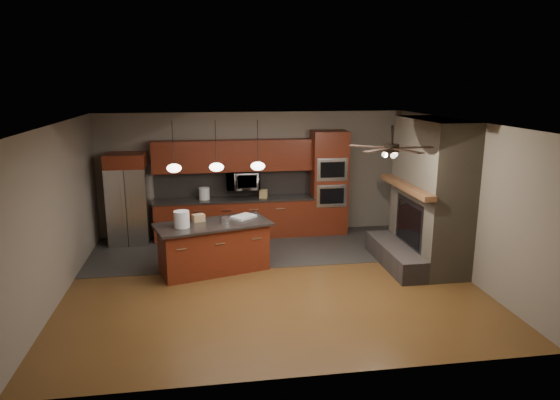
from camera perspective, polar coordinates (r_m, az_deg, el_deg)
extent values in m
plane|color=brown|center=(9.02, -0.97, -9.21)|extent=(7.00, 7.00, 0.00)
cube|color=white|center=(8.35, -1.05, 8.82)|extent=(7.00, 6.00, 0.02)
cube|color=#6A6355|center=(11.49, -3.02, 3.04)|extent=(7.00, 0.02, 2.80)
cube|color=#6A6355|center=(9.67, 20.01, 0.25)|extent=(0.02, 6.00, 2.80)
cube|color=#6A6355|center=(8.83, -24.14, -1.33)|extent=(0.02, 6.00, 2.80)
cube|color=#2C2B28|center=(10.69, -2.28, -5.50)|extent=(7.00, 2.40, 0.01)
cube|color=brown|center=(9.84, 16.86, 0.70)|extent=(0.80, 2.00, 2.80)
cube|color=#443B38|center=(9.91, 12.97, -6.20)|extent=(0.50, 2.00, 0.40)
cube|color=#2D2D30|center=(9.82, 14.63, -2.64)|extent=(0.05, 1.20, 0.95)
cube|color=black|center=(9.81, 14.50, -2.65)|extent=(0.02, 1.00, 0.75)
cube|color=brown|center=(9.60, 14.23, 1.48)|extent=(0.22, 2.10, 0.10)
cube|color=#602011|center=(11.38, -5.19, -2.11)|extent=(3.55, 0.60, 0.86)
cube|color=black|center=(11.27, -5.24, 0.09)|extent=(3.59, 0.64, 0.04)
cube|color=black|center=(11.47, -5.36, 1.97)|extent=(3.55, 0.03, 0.60)
cube|color=#602011|center=(11.21, -5.39, 5.07)|extent=(3.55, 0.35, 0.70)
cube|color=#602011|center=(11.53, 5.58, 1.97)|extent=(0.80, 0.60, 2.38)
cube|color=silver|center=(11.29, 5.93, 0.47)|extent=(0.70, 0.03, 0.52)
cube|color=black|center=(11.27, 5.96, 0.45)|extent=(0.55, 0.02, 0.35)
cube|color=silver|center=(11.17, 6.01, 3.47)|extent=(0.70, 0.03, 0.52)
cube|color=black|center=(11.15, 6.03, 3.45)|extent=(0.55, 0.02, 0.35)
imported|color=silver|center=(11.24, -4.28, 2.27)|extent=(0.73, 0.41, 0.50)
cube|color=silver|center=(11.30, -16.91, -0.61)|extent=(0.84, 0.72, 1.68)
cube|color=#2D2D30|center=(10.95, -17.17, -1.07)|extent=(0.02, 0.02, 1.66)
cube|color=silver|center=(10.95, -17.71, -0.85)|extent=(0.03, 0.03, 0.84)
cube|color=silver|center=(10.92, -16.68, -0.81)|extent=(0.03, 0.03, 0.84)
cube|color=#602011|center=(11.11, -17.26, 4.34)|extent=(0.84, 0.72, 0.30)
cube|color=#602011|center=(9.41, -7.57, -5.47)|extent=(2.07, 1.29, 0.88)
cube|color=black|center=(9.27, -7.66, -2.78)|extent=(2.26, 1.48, 0.04)
cylinder|color=silver|center=(9.08, -11.17, -2.17)|extent=(0.30, 0.30, 0.30)
cylinder|color=#BCBBC0|center=(9.27, -6.24, -2.28)|extent=(0.16, 0.16, 0.11)
cube|color=silver|center=(9.58, -4.19, -1.91)|extent=(0.53, 0.51, 0.04)
cube|color=#A98257|center=(9.42, -9.31, -2.02)|extent=(0.26, 0.22, 0.14)
cylinder|color=silver|center=(11.21, -8.66, 0.74)|extent=(0.30, 0.30, 0.27)
cube|color=tan|center=(11.25, -1.89, 0.73)|extent=(0.21, 0.18, 0.19)
cylinder|color=black|center=(9.02, -12.15, 6.39)|extent=(0.01, 0.01, 0.78)
ellipsoid|color=white|center=(9.09, -12.01, 3.57)|extent=(0.26, 0.26, 0.16)
cylinder|color=black|center=(9.01, -7.36, 6.57)|extent=(0.01, 0.01, 0.78)
ellipsoid|color=white|center=(9.07, -7.27, 3.75)|extent=(0.26, 0.26, 0.16)
cylinder|color=black|center=(9.06, -2.58, 6.70)|extent=(0.01, 0.01, 0.78)
ellipsoid|color=white|center=(9.12, -2.55, 3.89)|extent=(0.26, 0.26, 0.16)
cylinder|color=black|center=(8.04, 12.68, 7.25)|extent=(0.04, 0.04, 0.30)
cylinder|color=black|center=(8.06, 12.61, 5.83)|extent=(0.24, 0.24, 0.12)
cube|color=#301E12|center=(8.20, 15.10, 5.82)|extent=(0.60, 0.12, 0.01)
cube|color=#301E12|center=(8.44, 12.47, 6.17)|extent=(0.30, 0.61, 0.01)
cube|color=#301E12|center=(8.16, 10.02, 6.05)|extent=(0.56, 0.45, 0.01)
cube|color=#301E12|center=(7.74, 11.07, 5.61)|extent=(0.56, 0.45, 0.01)
cube|color=#301E12|center=(7.77, 14.38, 5.46)|extent=(0.30, 0.61, 0.01)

